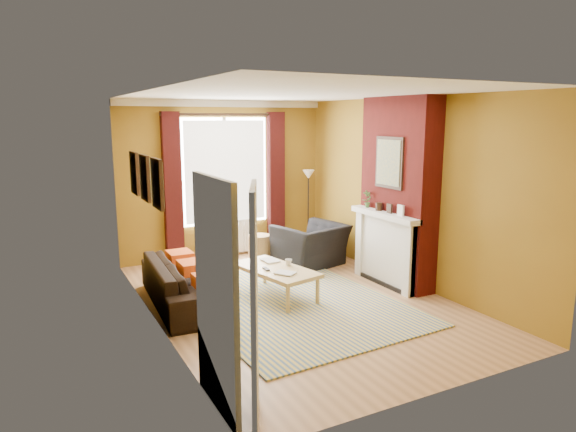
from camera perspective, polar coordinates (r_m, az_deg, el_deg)
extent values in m
plane|color=#986B45|center=(7.22, 0.93, -9.34)|extent=(5.50, 5.50, 0.00)
cube|color=olive|center=(9.35, -7.09, 4.06)|extent=(3.80, 0.02, 2.80)
cube|color=olive|center=(4.68, 17.21, -3.13)|extent=(3.80, 0.02, 2.80)
cube|color=olive|center=(7.93, 13.14, 2.66)|extent=(0.02, 5.50, 2.80)
cube|color=olive|center=(6.20, -14.68, 0.36)|extent=(0.02, 5.50, 2.80)
cube|color=white|center=(6.78, 1.00, 13.46)|extent=(3.80, 5.50, 0.01)
cube|color=#410B09|center=(7.82, 12.16, 2.59)|extent=(0.35, 1.40, 2.80)
cube|color=silver|center=(7.87, 10.82, -3.63)|extent=(0.12, 1.30, 1.10)
cube|color=silver|center=(7.72, 10.66, 0.13)|extent=(0.22, 1.40, 0.08)
cube|color=silver|center=(7.43, 13.45, -4.84)|extent=(0.16, 0.14, 1.04)
cube|color=silver|center=(8.31, 8.23, -2.99)|extent=(0.16, 0.14, 1.04)
cube|color=black|center=(7.91, 10.96, -4.31)|extent=(0.06, 0.80, 0.90)
cube|color=black|center=(8.02, 10.74, -7.23)|extent=(0.20, 1.00, 0.06)
cube|color=silver|center=(7.44, 12.41, 0.60)|extent=(0.03, 0.12, 0.16)
cube|color=black|center=(7.63, 11.21, 0.83)|extent=(0.03, 0.10, 0.14)
cylinder|color=black|center=(7.83, 10.07, 1.04)|extent=(0.10, 0.10, 0.12)
cube|color=black|center=(7.65, 11.19, 5.84)|extent=(0.03, 0.60, 0.75)
cube|color=#B19B3C|center=(7.64, 11.07, 5.84)|extent=(0.01, 0.52, 0.66)
cube|color=silver|center=(9.25, -7.20, 12.31)|extent=(3.80, 0.08, 0.12)
cube|color=white|center=(9.31, -7.05, 4.96)|extent=(1.60, 0.04, 1.90)
cube|color=white|center=(9.27, -6.96, 4.94)|extent=(1.50, 0.02, 1.80)
cube|color=silver|center=(9.29, -7.00, 4.95)|extent=(0.06, 0.04, 1.90)
cube|color=#360C0C|center=(8.95, -12.71, 3.26)|extent=(0.30, 0.16, 2.50)
cube|color=#360C0C|center=(9.63, -1.35, 4.04)|extent=(0.30, 0.16, 2.50)
cylinder|color=black|center=(9.18, -6.99, 11.14)|extent=(2.30, 0.05, 0.05)
cube|color=silver|center=(9.44, -6.73, -2.34)|extent=(1.00, 0.10, 0.60)
cube|color=silver|center=(9.24, -9.21, -2.69)|extent=(0.04, 0.03, 0.56)
cube|color=silver|center=(9.27, -8.56, -2.62)|extent=(0.04, 0.03, 0.56)
cube|color=silver|center=(9.31, -7.92, -2.56)|extent=(0.04, 0.03, 0.56)
cube|color=silver|center=(9.34, -7.29, -2.49)|extent=(0.04, 0.03, 0.56)
cube|color=silver|center=(9.38, -6.66, -2.42)|extent=(0.04, 0.03, 0.56)
cube|color=silver|center=(9.42, -6.03, -2.35)|extent=(0.04, 0.03, 0.56)
cube|color=silver|center=(9.46, -5.41, -2.28)|extent=(0.04, 0.03, 0.56)
cube|color=silver|center=(9.50, -4.80, -2.22)|extent=(0.04, 0.03, 0.56)
cube|color=silver|center=(9.54, -4.19, -2.15)|extent=(0.04, 0.03, 0.56)
cube|color=black|center=(6.06, -14.34, 3.49)|extent=(0.04, 0.44, 0.58)
cube|color=gold|center=(6.07, -14.11, 3.51)|extent=(0.01, 0.38, 0.52)
cube|color=black|center=(6.69, -15.63, 4.09)|extent=(0.04, 0.44, 0.58)
cube|color=green|center=(6.70, -15.42, 4.11)|extent=(0.01, 0.38, 0.52)
cube|color=black|center=(7.32, -16.69, 4.59)|extent=(0.04, 0.44, 0.58)
cube|color=#D43558|center=(7.33, -16.50, 4.60)|extent=(0.01, 0.38, 0.52)
cube|color=silver|center=(4.40, -8.01, -9.08)|extent=(0.05, 0.94, 2.06)
cube|color=black|center=(4.40, -7.76, -9.04)|extent=(0.02, 0.80, 1.98)
cube|color=silver|center=(4.15, -3.74, -10.23)|extent=(0.37, 0.74, 1.98)
imported|color=#3D692E|center=(8.05, 8.79, 1.89)|extent=(0.14, 0.10, 0.27)
cube|color=#C64410|center=(6.57, -8.84, -7.17)|extent=(0.34, 0.40, 0.16)
cube|color=#C64410|center=(7.21, -10.63, -5.60)|extent=(0.34, 0.40, 0.16)
cube|color=#C64410|center=(7.76, -11.93, -4.45)|extent=(0.34, 0.40, 0.16)
cube|color=#355994|center=(7.18, -0.06, -9.37)|extent=(2.80, 3.74, 0.02)
imported|color=black|center=(7.13, -11.51, -7.29)|extent=(0.91, 2.09, 0.60)
imported|color=black|center=(8.77, 2.54, -3.26)|extent=(1.30, 1.20, 0.71)
cube|color=tan|center=(7.19, -1.44, -5.99)|extent=(0.92, 1.42, 0.05)
cylinder|color=tan|center=(6.67, -0.01, -9.32)|extent=(0.06, 0.06, 0.38)
cylinder|color=tan|center=(7.00, 3.30, -8.35)|extent=(0.06, 0.06, 0.38)
cylinder|color=tan|center=(7.56, -5.79, -6.92)|extent=(0.06, 0.06, 0.38)
cylinder|color=tan|center=(7.85, -2.62, -6.20)|extent=(0.06, 0.06, 0.38)
cylinder|color=olive|center=(9.00, -3.19, -3.64)|extent=(0.44, 0.44, 0.49)
cylinder|color=black|center=(9.94, 2.23, -3.59)|extent=(0.27, 0.27, 0.03)
cylinder|color=black|center=(9.79, 2.26, 0.48)|extent=(0.03, 0.03, 1.41)
cone|color=#F2E4C6|center=(9.68, 2.29, 4.63)|extent=(0.27, 0.27, 0.17)
imported|color=#999999|center=(6.83, -0.72, -6.57)|extent=(0.30, 0.32, 0.02)
imported|color=#999999|center=(7.46, -2.72, -5.06)|extent=(0.22, 0.30, 0.02)
imported|color=#999999|center=(7.28, 0.05, -5.17)|extent=(0.10, 0.10, 0.09)
cube|color=#262629|center=(7.10, -2.45, -5.90)|extent=(0.06, 0.17, 0.02)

